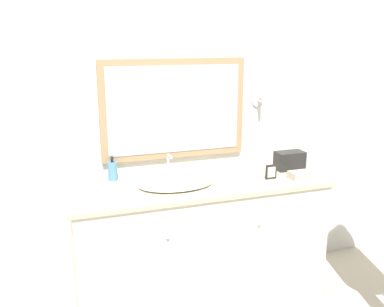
{
  "coord_description": "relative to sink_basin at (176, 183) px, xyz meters",
  "views": [
    {
      "loc": [
        -0.92,
        -2.25,
        1.84
      ],
      "look_at": [
        -0.05,
        0.31,
        1.11
      ],
      "focal_mm": 40.0,
      "sensor_mm": 36.0,
      "label": 1
    }
  ],
  "objects": [
    {
      "name": "metal_tray",
      "position": [
        0.5,
        0.16,
        -0.01
      ],
      "size": [
        0.19,
        0.09,
        0.01
      ],
      "color": "silver",
      "rests_on": "vanity_counter"
    },
    {
      "name": "wall_back",
      "position": [
        0.17,
        0.36,
        0.35
      ],
      "size": [
        8.0,
        0.18,
        2.55
      ],
      "color": "silver",
      "rests_on": "ground_plane"
    },
    {
      "name": "vanity_counter",
      "position": [
        0.17,
        0.02,
        -0.47
      ],
      "size": [
        1.75,
        0.62,
        0.91
      ],
      "color": "beige",
      "rests_on": "ground_plane"
    },
    {
      "name": "picture_frame",
      "position": [
        0.65,
        -0.08,
        0.03
      ],
      "size": [
        0.08,
        0.01,
        0.1
      ],
      "color": "black",
      "rests_on": "vanity_counter"
    },
    {
      "name": "appliance_box",
      "position": [
        0.89,
        0.07,
        0.05
      ],
      "size": [
        0.21,
        0.12,
        0.13
      ],
      "color": "black",
      "rests_on": "vanity_counter"
    },
    {
      "name": "sink_basin",
      "position": [
        0.0,
        0.0,
        0.0
      ],
      "size": [
        0.5,
        0.37,
        0.17
      ],
      "color": "white",
      "rests_on": "vanity_counter"
    },
    {
      "name": "soap_bottle",
      "position": [
        -0.38,
        0.24,
        0.05
      ],
      "size": [
        0.06,
        0.06,
        0.17
      ],
      "color": "teal",
      "rests_on": "vanity_counter"
    },
    {
      "name": "hand_towel_far_corner",
      "position": [
        0.86,
        -0.14,
        0.01
      ],
      "size": [
        0.17,
        0.11,
        0.05
      ],
      "color": "#B7A899",
      "rests_on": "vanity_counter"
    },
    {
      "name": "hand_towel_near_sink",
      "position": [
        -0.55,
        0.1,
        -0.0
      ],
      "size": [
        0.15,
        0.13,
        0.03
      ],
      "color": "#A8B7C6",
      "rests_on": "vanity_counter"
    }
  ]
}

